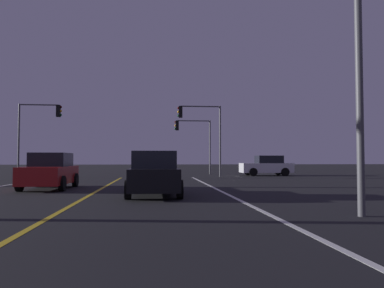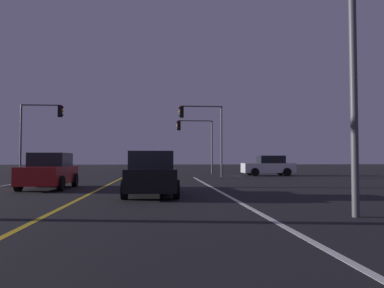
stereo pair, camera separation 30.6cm
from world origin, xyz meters
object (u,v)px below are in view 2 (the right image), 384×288
Objects in this scene: car_oncoming at (49,171)px; car_crossing_side at (269,166)px; traffic_light_near_right at (201,124)px; traffic_light_far_right at (194,134)px; traffic_light_near_left at (41,123)px; street_lamp_right_near at (333,17)px; car_lead_same_lane at (151,174)px.

car_oncoming is 1.00× the size of car_crossing_side.
traffic_light_far_right is (-0.04, 5.50, -0.40)m from traffic_light_near_right.
traffic_light_near_left is at bearing -0.00° from traffic_light_near_right.
street_lamp_right_near is (9.45, -9.56, 4.08)m from car_oncoming.
traffic_light_near_left is (-8.65, 14.74, 3.30)m from car_lead_same_lane.
traffic_light_near_right is 1.01× the size of traffic_light_near_left.
traffic_light_far_right is (12.15, 5.50, -0.36)m from traffic_light_near_left.
traffic_light_near_right is (8.43, 10.94, 3.35)m from car_oncoming.
car_lead_same_lane is 20.75m from traffic_light_far_right.
traffic_light_far_right is at bearing 152.97° from car_oncoming.
traffic_light_near_right is (3.54, 14.74, 3.35)m from car_lead_same_lane.
traffic_light_near_right reaches higher than traffic_light_near_left.
traffic_light_far_right is at bearing -30.77° from car_crossing_side.
traffic_light_near_left is at bearing 6.07° from car_crossing_side.
traffic_light_near_left is at bearing 30.41° from car_lead_same_lane.
traffic_light_near_left is (-12.19, 0.00, -0.05)m from traffic_light_near_right.
traffic_light_far_right is at bearing -9.80° from car_lead_same_lane.
street_lamp_right_near is (13.21, -20.50, 0.78)m from traffic_light_near_left.
car_lead_same_lane is at bearing 60.34° from car_crossing_side.
traffic_light_near_right is 12.19m from traffic_light_near_left.
traffic_light_far_right reaches higher than car_oncoming.
street_lamp_right_near reaches higher than car_crossing_side.
traffic_light_near_left is at bearing 24.35° from traffic_light_far_right.
street_lamp_right_near is at bearing 44.67° from car_oncoming.
traffic_light_near_right is 1.12× the size of traffic_light_far_right.
car_crossing_side is 0.56× the size of street_lamp_right_near.
car_crossing_side is 23.32m from street_lamp_right_near.
traffic_light_far_right is 26.04m from street_lamp_right_near.
car_oncoming is 0.77× the size of traffic_light_near_right.
traffic_light_near_right is (-5.96, -1.93, 3.35)m from car_crossing_side.
car_crossing_side is at bearing 131.82° from car_oncoming.
traffic_light_near_right is at bearing 142.39° from car_oncoming.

